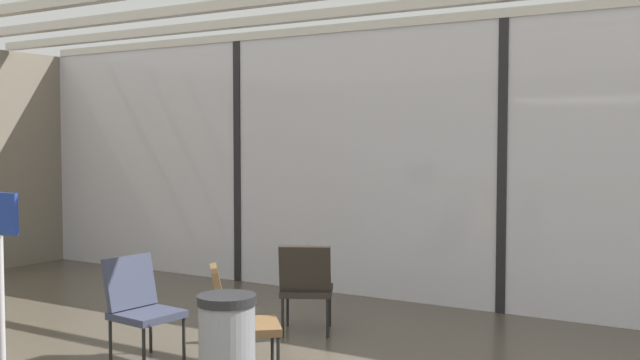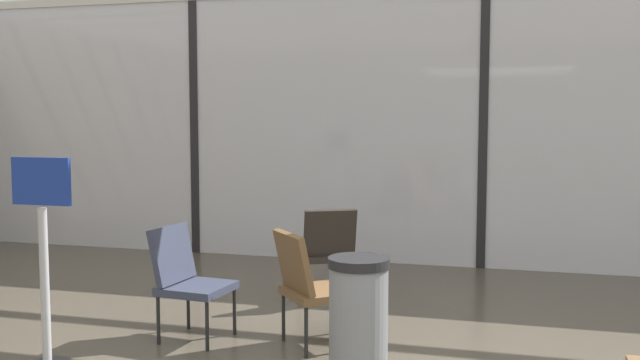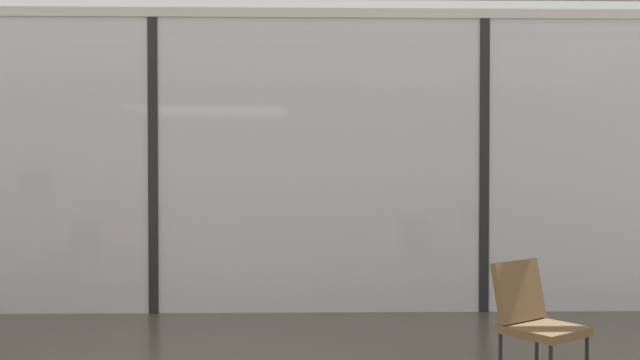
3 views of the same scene
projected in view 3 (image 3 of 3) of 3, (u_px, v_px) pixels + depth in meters
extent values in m
cube|color=silver|center=(154.00, 166.00, 7.80)|extent=(14.00, 0.08, 3.12)
cube|color=black|center=(154.00, 166.00, 7.80)|extent=(0.10, 0.12, 3.12)
cube|color=black|center=(483.00, 166.00, 7.88)|extent=(0.10, 0.12, 3.12)
cube|color=beige|center=(153.00, 13.00, 7.76)|extent=(13.72, 0.12, 0.10)
ellipsoid|color=silver|center=(245.00, 141.00, 12.02)|extent=(10.01, 3.91, 3.91)
sphere|color=black|center=(35.00, 115.00, 10.15)|extent=(0.28, 0.28, 0.28)
sphere|color=black|center=(100.00, 115.00, 10.18)|extent=(0.28, 0.28, 0.28)
sphere|color=black|center=(166.00, 116.00, 10.20)|extent=(0.28, 0.28, 0.28)
sphere|color=black|center=(231.00, 116.00, 10.22)|extent=(0.28, 0.28, 0.28)
cube|color=brown|center=(543.00, 330.00, 5.22)|extent=(0.67, 0.67, 0.06)
cube|color=brown|center=(519.00, 291.00, 5.38)|extent=(0.47, 0.39, 0.44)
cylinder|color=black|center=(500.00, 359.00, 5.26)|extent=(0.03, 0.03, 0.37)
cylinder|color=black|center=(537.00, 350.00, 5.52)|extent=(0.03, 0.03, 0.37)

